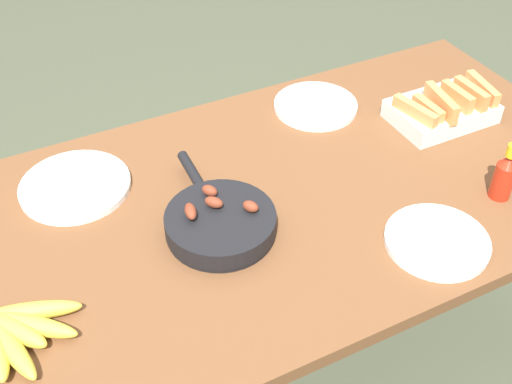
# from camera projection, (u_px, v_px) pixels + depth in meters

# --- Properties ---
(ground_plane) EXTENTS (14.00, 14.00, 0.00)m
(ground_plane) POSITION_uv_depth(u_px,v_px,m) (256.00, 376.00, 1.92)
(ground_plane) COLOR #474C38
(dining_table) EXTENTS (1.78, 0.85, 0.70)m
(dining_table) POSITION_uv_depth(u_px,v_px,m) (256.00, 229.00, 1.52)
(dining_table) COLOR brown
(dining_table) RESTS_ON ground_plane
(banana_bunch) EXTENTS (0.19, 0.20, 0.04)m
(banana_bunch) POSITION_uv_depth(u_px,v_px,m) (15.00, 332.00, 1.17)
(banana_bunch) COLOR gold
(banana_bunch) RESTS_ON dining_table
(melon_tray) EXTENTS (0.27, 0.18, 0.10)m
(melon_tray) POSITION_uv_depth(u_px,v_px,m) (444.00, 109.00, 1.68)
(melon_tray) COLOR silver
(melon_tray) RESTS_ON dining_table
(skillet) EXTENTS (0.24, 0.37, 0.08)m
(skillet) POSITION_uv_depth(u_px,v_px,m) (220.00, 222.00, 1.37)
(skillet) COLOR black
(skillet) RESTS_ON dining_table
(empty_plate_near_front) EXTENTS (0.23, 0.23, 0.02)m
(empty_plate_near_front) POSITION_uv_depth(u_px,v_px,m) (315.00, 106.00, 1.74)
(empty_plate_near_front) COLOR white
(empty_plate_near_front) RESTS_ON dining_table
(empty_plate_far_left) EXTENTS (0.26, 0.26, 0.02)m
(empty_plate_far_left) POSITION_uv_depth(u_px,v_px,m) (75.00, 186.00, 1.49)
(empty_plate_far_left) COLOR white
(empty_plate_far_left) RESTS_ON dining_table
(empty_plate_far_right) EXTENTS (0.22, 0.22, 0.02)m
(empty_plate_far_right) POSITION_uv_depth(u_px,v_px,m) (437.00, 241.00, 1.35)
(empty_plate_far_right) COLOR white
(empty_plate_far_right) RESTS_ON dining_table
(hot_sauce_bottle) EXTENTS (0.05, 0.05, 0.14)m
(hot_sauce_bottle) POSITION_uv_depth(u_px,v_px,m) (505.00, 175.00, 1.44)
(hot_sauce_bottle) COLOR #B72814
(hot_sauce_bottle) RESTS_ON dining_table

